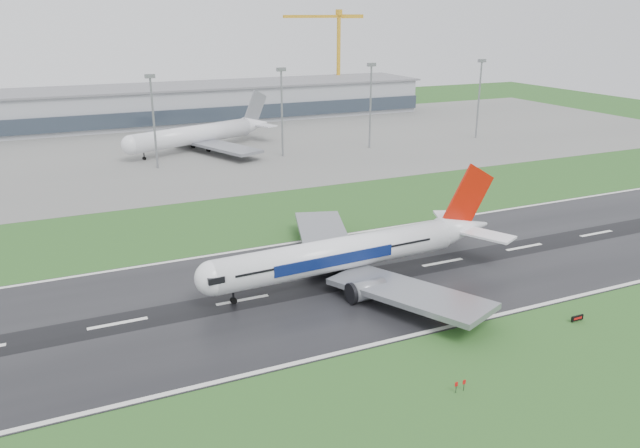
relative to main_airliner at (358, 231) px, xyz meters
name	(u,v)px	position (x,y,z in m)	size (l,w,h in m)	color
ground	(350,280)	(-1.81, -0.58, -8.86)	(520.00, 520.00, 0.00)	#23511D
runway	(350,280)	(-1.81, -0.58, -8.81)	(400.00, 45.00, 0.10)	black
apron	(191,149)	(-1.81, 124.42, -8.82)	(400.00, 130.00, 0.08)	slate
terminal	(158,106)	(-1.81, 184.42, -1.36)	(240.00, 36.00, 15.00)	gray
main_airliner	(358,231)	(0.00, 0.00, 0.00)	(59.35, 56.53, 17.52)	white
parked_airliner	(198,124)	(0.52, 120.59, 0.23)	(61.48, 57.24, 18.02)	silver
tower_crane	(338,59)	(92.64, 199.42, 14.74)	(48.08, 2.62, 47.20)	gold
runway_sign	(577,318)	(23.35, -28.98, -8.34)	(2.30, 0.26, 1.04)	black
floodmast_2	(154,124)	(-17.75, 99.42, 4.79)	(0.64, 0.64, 27.30)	gray
floodmast_3	(282,115)	(23.65, 99.42, 5.06)	(0.64, 0.64, 27.84)	gray
floodmast_4	(370,108)	(56.66, 99.42, 5.29)	(0.64, 0.64, 28.31)	gray
floodmast_5	(479,101)	(103.32, 99.42, 5.29)	(0.64, 0.64, 28.30)	gray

